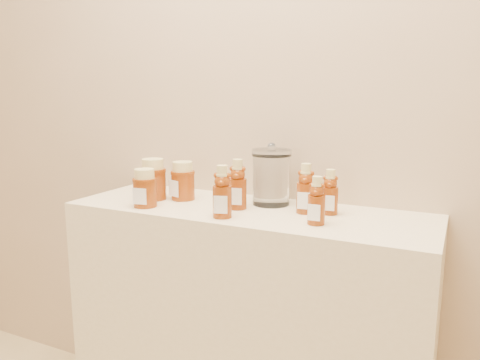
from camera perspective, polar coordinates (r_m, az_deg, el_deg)
The scene contains 11 objects.
wall_back at distance 1.67m, azimuth 3.83°, elevation 13.18°, with size 3.50×0.02×2.70m, color tan.
display_table at distance 1.70m, azimuth 0.77°, elevation -18.40°, with size 1.20×0.40×0.90m, color beige.
bear_bottle_back_left at distance 1.52m, azimuth -0.29°, elevation -0.11°, with size 0.06×0.06×0.18m, color #6A2708, non-canonical shape.
bear_bottle_back_mid at distance 1.48m, azimuth 8.02°, elevation -0.63°, with size 0.06×0.06×0.18m, color #6A2708, non-canonical shape.
bear_bottle_back_right at distance 1.48m, azimuth 10.93°, elevation -1.08°, with size 0.05×0.05×0.16m, color #6A2708, non-canonical shape.
bear_bottle_front_left at distance 1.41m, azimuth -2.19°, elevation -1.00°, with size 0.06×0.06×0.18m, color #6A2708, non-canonical shape.
bear_bottle_front_right at distance 1.36m, azimuth 9.33°, elevation -2.09°, with size 0.05×0.05×0.16m, color #6A2708, non-canonical shape.
honey_jar_left at distance 1.68m, azimuth -10.52°, elevation 0.10°, with size 0.09×0.09×0.15m, color #6A2708, non-canonical shape.
honey_jar_back at distance 1.66m, azimuth -6.97°, elevation -0.09°, with size 0.09×0.09×0.14m, color #6A2708, non-canonical shape.
honey_jar_front at distance 1.58m, azimuth -11.52°, elevation -0.95°, with size 0.08×0.08×0.13m, color #6A2708, non-canonical shape.
glass_canister at distance 1.58m, azimuth 3.84°, elevation 0.65°, with size 0.13×0.13×0.20m, color white, non-canonical shape.
Camera 1 is at (0.63, 0.20, 1.27)m, focal length 35.00 mm.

